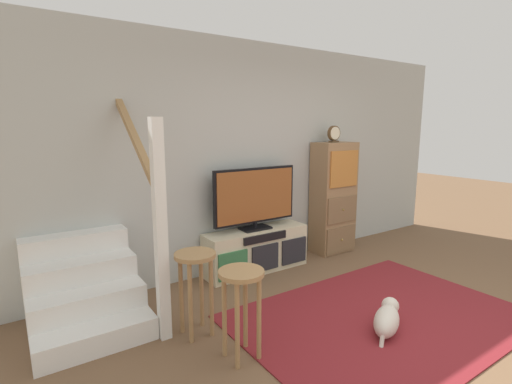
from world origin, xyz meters
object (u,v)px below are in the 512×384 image
side_cabinet (333,198)px  desk_clock (334,134)px  bar_stool_far (196,274)px  media_console (256,250)px  bar_stool_near (241,293)px  television (255,197)px  dog (387,319)px

side_cabinet → desk_clock: desk_clock is taller
bar_stool_far → media_console: bearing=36.4°
desk_clock → bar_stool_near: 2.90m
television → bar_stool_far: (-1.20, -0.91, -0.37)m
television → bar_stool_far: television is taller
side_cabinet → bar_stool_far: 2.65m
desk_clock → bar_stool_far: size_ratio=0.31×
media_console → television: size_ratio=1.19×
desk_clock → dog: (-1.08, -1.76, -1.50)m
television → dog: size_ratio=2.20×
bar_stool_far → dog: bearing=-32.9°
side_cabinet → dog: 2.20m
media_console → desk_clock: (1.23, -0.00, 1.37)m
side_cabinet → bar_stool_near: bearing=-149.3°
side_cabinet → dog: (-1.13, -1.77, -0.64)m
side_cabinet → bar_stool_near: side_cabinet is taller
bar_stool_far → television: bearing=37.2°
media_console → bar_stool_far: bar_stool_far is taller
media_console → bar_stool_near: 1.77m
bar_stool_near → dog: bearing=-17.4°
side_cabinet → desk_clock: (-0.05, -0.01, 0.87)m
desk_clock → dog: desk_clock is taller
television → desk_clock: (1.23, -0.03, 0.72)m
bar_stool_near → bar_stool_far: bar_stool_far is taller
media_console → desk_clock: 1.84m
desk_clock → dog: size_ratio=0.44×
bar_stool_far → dog: bar_stool_far is taller
media_console → bar_stool_far: 1.52m
bar_stool_far → dog: size_ratio=1.43×
bar_stool_near → media_console: bearing=52.3°
television → dog: 1.96m
bar_stool_near → dog: size_ratio=1.40×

